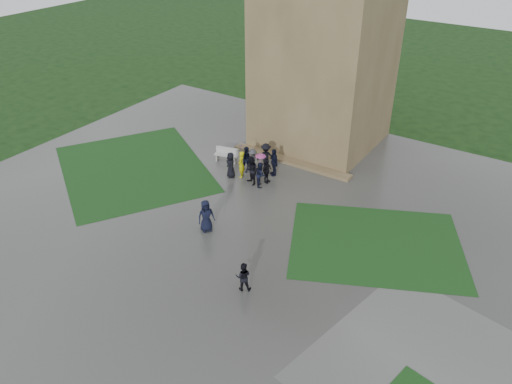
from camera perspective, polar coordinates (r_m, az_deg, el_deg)
The scene contains 10 objects.
ground at distance 27.45m, azimuth -7.19°, elevation -5.34°, with size 120.00×120.00×0.00m, color black.
plaza at distance 28.69m, azimuth -4.66°, elevation -3.36°, with size 34.00×34.00×0.02m, color #3B3B39.
lawn_inset_left at distance 35.00m, azimuth -13.79°, elevation 2.64°, with size 11.00×9.00×0.01m, color #123413.
lawn_inset_right at distance 27.60m, azimuth 13.54°, elevation -5.79°, with size 9.00×7.00×0.01m, color #123413.
tower at distance 35.50m, azimuth 8.24°, elevation 19.14°, with size 8.00×8.00×18.00m, color brown.
tower_plinth at distance 34.78m, azimuth 3.95°, elevation 3.54°, with size 9.00×0.80×0.22m, color brown.
bench at distance 34.82m, azimuth -3.37°, elevation 4.31°, with size 1.75×0.94×0.97m.
visitor_cluster at distance 32.58m, azimuth -0.07°, elevation 3.39°, with size 3.37×3.33×2.45m.
pedestrian_mid at distance 27.47m, azimuth -5.73°, elevation -2.73°, with size 0.93×0.63×1.90m, color black.
pedestrian_near at distance 23.63m, azimuth -1.47°, elevation -9.64°, with size 0.74×0.42×1.52m, color black.
Camera 1 is at (14.86, -16.42, 16.22)m, focal length 35.00 mm.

